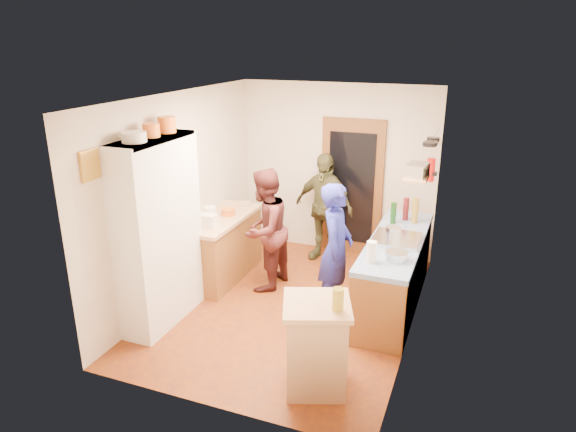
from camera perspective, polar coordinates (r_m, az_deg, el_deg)
The scene contains 44 objects.
floor at distance 6.59m, azimuth 0.22°, elevation -10.04°, with size 3.00×4.00×0.02m, color #7F390E.
ceiling at distance 5.78m, azimuth 0.26°, elevation 13.23°, with size 3.00×4.00×0.02m, color silver.
wall_back at distance 7.89m, azimuth 5.47°, elevation 5.14°, with size 3.00×0.02×2.60m, color beige.
wall_front at distance 4.38m, azimuth -9.26°, elevation -7.02°, with size 3.00×0.02×2.60m, color beige.
wall_left at distance 6.72m, azimuth -11.89°, elevation 2.27°, with size 0.02×4.00×2.60m, color beige.
wall_right at distance 5.73m, azimuth 14.50°, elevation -0.94°, with size 0.02×4.00×2.60m, color beige.
door_frame at distance 7.86m, azimuth 7.08°, elevation 3.13°, with size 0.95×0.06×2.10m, color brown.
door_glass at distance 7.83m, azimuth 7.02°, elevation 3.07°, with size 0.70×0.02×1.70m, color black.
hutch_body at distance 6.05m, azimuth -14.13°, elevation -1.84°, with size 0.40×1.20×2.20m, color white.
hutch_top_shelf at distance 5.76m, azimuth -15.01°, elevation 8.23°, with size 0.40×1.14×0.04m, color white.
plate_stack at distance 5.53m, azimuth -16.73°, elevation 8.40°, with size 0.25×0.25×0.11m, color white.
orange_pot_a at distance 5.76m, azimuth -14.95°, elevation 9.19°, with size 0.18×0.18×0.15m, color orange.
orange_pot_b at distance 5.99m, azimuth -13.32°, elevation 9.85°, with size 0.20×0.20×0.18m, color orange.
left_counter_base at distance 7.23m, azimuth -7.43°, elevation -3.63°, with size 0.60×1.40×0.85m, color brown.
left_counter_top at distance 7.06m, azimuth -7.58°, elevation -0.26°, with size 0.64×1.44×0.05m, color tan.
toaster at distance 6.68m, azimuth -8.84°, elevation -0.51°, with size 0.22×0.14×0.16m, color white.
kettle at distance 6.90m, azimuth -8.71°, elevation 0.25°, with size 0.17×0.17×0.19m, color white.
orange_bowl at distance 7.09m, azimuth -6.63°, elevation 0.45°, with size 0.19×0.19×0.09m, color orange.
chopping_board at distance 7.54m, azimuth -5.34°, elevation 1.39°, with size 0.30×0.22×0.03m, color tan.
right_counter_base at distance 6.56m, azimuth 11.73°, elevation -6.41°, with size 0.60×2.20×0.84m, color brown.
right_counter_top at distance 6.38m, azimuth 12.00°, elevation -2.77°, with size 0.62×2.22×0.06m, color #1D4CAE.
hob at distance 6.32m, azimuth 11.96°, elevation -2.50°, with size 0.55×0.58×0.04m, color silver.
pot_on_hob at distance 6.32m, azimuth 11.60°, elevation -1.69°, with size 0.19×0.19×0.12m, color silver.
bottle_a at distance 6.84m, azimuth 11.63°, elevation 0.34°, with size 0.07×0.07×0.29m, color #143F14.
bottle_b at distance 7.01m, azimuth 12.97°, elevation 0.77°, with size 0.08×0.08×0.30m, color #591419.
bottle_c at distance 6.92m, azimuth 13.95°, elevation 0.60°, with size 0.08×0.08×0.34m, color olive.
paper_towel at distance 5.64m, azimuth 9.27°, elevation -3.95°, with size 0.11×0.11×0.24m, color white.
mixing_bowl at distance 5.77m, azimuth 11.99°, elevation -4.34°, with size 0.26×0.26×0.10m, color silver.
island_base at distance 5.04m, azimuth 3.14°, elevation -14.39°, with size 0.55×0.55×0.86m, color tan.
island_top at distance 4.80m, azimuth 3.24°, elevation -9.87°, with size 0.62×0.62×0.05m, color tan.
cutting_board at distance 4.84m, azimuth 2.62°, elevation -9.47°, with size 0.35×0.28×0.02m, color white.
oil_jar at distance 4.64m, azimuth 5.57°, elevation -9.19°, with size 0.10×0.10×0.21m, color #AD9E2D.
pan_rail at distance 7.02m, azimuth 16.22°, elevation 8.95°, with size 0.02×0.02×0.65m, color silver.
pan_hang_a at distance 6.87m, azimuth 15.48°, elevation 7.70°, with size 0.18×0.18×0.05m, color black.
pan_hang_b at distance 7.07m, azimuth 15.64°, elevation 7.84°, with size 0.16×0.16×0.05m, color black.
pan_hang_c at distance 7.27m, azimuth 15.83°, elevation 8.19°, with size 0.17×0.17×0.05m, color black.
wall_shelf at distance 6.05m, azimuth 14.05°, elevation 4.16°, with size 0.26×0.42×0.03m, color tan.
radio at distance 6.03m, azimuth 14.12°, elevation 4.99°, with size 0.22×0.30×0.15m, color silver.
ext_bracket at distance 7.31m, azimuth 16.00°, elevation 4.53°, with size 0.06×0.10×0.04m, color black.
fire_extinguisher at distance 7.30m, azimuth 15.57°, elevation 4.97°, with size 0.11×0.11×0.32m, color red.
picture_frame at distance 5.33m, azimuth -21.15°, elevation 5.29°, with size 0.03×0.25×0.30m, color gold.
person_hob at distance 6.13m, azimuth 5.60°, elevation -3.85°, with size 0.60×0.39×1.64m, color navy.
person_left at distance 6.76m, azimuth -2.22°, elevation -1.49°, with size 0.80×0.62×1.64m, color #4A1F1F.
person_back at distance 7.65m, azimuth 4.04°, elevation 0.97°, with size 0.96×0.40×1.64m, color #424125.
Camera 1 is at (2.05, -5.37, 3.23)m, focal length 32.00 mm.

